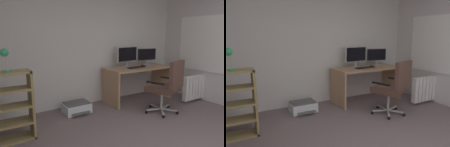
{
  "view_description": "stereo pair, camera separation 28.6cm",
  "coord_description": "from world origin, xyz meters",
  "views": [
    {
      "loc": [
        -1.93,
        -1.24,
        1.5
      ],
      "look_at": [
        0.19,
        2.03,
        0.75
      ],
      "focal_mm": 33.95,
      "sensor_mm": 36.0,
      "label": 1
    },
    {
      "loc": [
        -1.69,
        -1.39,
        1.5
      ],
      "look_at": [
        0.19,
        2.03,
        0.75
      ],
      "focal_mm": 33.95,
      "sensor_mm": 36.0,
      "label": 2
    }
  ],
  "objects": [
    {
      "name": "wall_back",
      "position": [
        0.0,
        2.79,
        1.3
      ],
      "size": [
        4.66,
        0.1,
        2.6
      ],
      "primitive_type": "cube",
      "color": "silver",
      "rests_on": "ground"
    },
    {
      "name": "window_pane",
      "position": [
        2.32,
        1.56,
        1.27
      ],
      "size": [
        0.01,
        1.25,
        1.12
      ],
      "primitive_type": "cube",
      "color": "white"
    },
    {
      "name": "window_frame",
      "position": [
        2.32,
        1.56,
        1.27
      ],
      "size": [
        0.02,
        1.33,
        1.2
      ],
      "primitive_type": "cube",
      "color": "white"
    },
    {
      "name": "desk",
      "position": [
        1.07,
        2.33,
        0.56
      ],
      "size": [
        1.49,
        0.66,
        0.76
      ],
      "color": "tan",
      "rests_on": "ground"
    },
    {
      "name": "monitor_main",
      "position": [
        0.88,
        2.49,
        1.02
      ],
      "size": [
        0.56,
        0.18,
        0.45
      ],
      "color": "#B2B5B7",
      "rests_on": "desk"
    },
    {
      "name": "monitor_secondary",
      "position": [
        1.46,
        2.49,
        0.98
      ],
      "size": [
        0.46,
        0.18,
        0.38
      ],
      "color": "#B2B5B7",
      "rests_on": "desk"
    },
    {
      "name": "keyboard",
      "position": [
        0.93,
        2.28,
        0.77
      ],
      "size": [
        0.35,
        0.15,
        0.02
      ],
      "primitive_type": "cube",
      "rotation": [
        0.0,
        0.0,
        0.05
      ],
      "color": "black",
      "rests_on": "desk"
    },
    {
      "name": "computer_mouse",
      "position": [
        1.18,
        2.28,
        0.77
      ],
      "size": [
        0.07,
        0.11,
        0.03
      ],
      "primitive_type": "cube",
      "rotation": [
        0.0,
        0.0,
        -0.13
      ],
      "color": "black",
      "rests_on": "desk"
    },
    {
      "name": "office_chair",
      "position": [
        0.99,
        1.39,
        0.56
      ],
      "size": [
        0.66,
        0.69,
        1.02
      ],
      "color": "#B7BABC",
      "rests_on": "ground"
    },
    {
      "name": "desk_lamp",
      "position": [
        -1.61,
        1.85,
        1.21
      ],
      "size": [
        0.13,
        0.11,
        0.31
      ],
      "color": "#2C9A65",
      "rests_on": "bookshelf"
    },
    {
      "name": "printer",
      "position": [
        -0.41,
        2.36,
        0.1
      ],
      "size": [
        0.49,
        0.44,
        0.2
      ],
      "color": "silver",
      "rests_on": "ground"
    },
    {
      "name": "radiator",
      "position": [
        2.23,
        1.56,
        0.32
      ],
      "size": [
        1.04,
        0.1,
        0.53
      ],
      "color": "white",
      "rests_on": "ground"
    }
  ]
}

